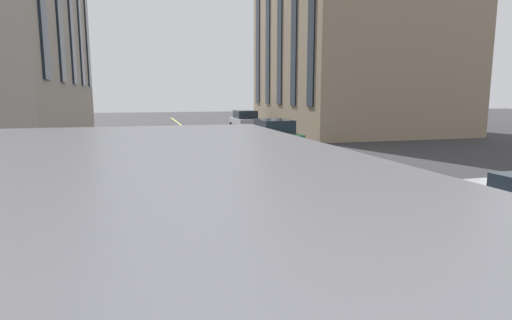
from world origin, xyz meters
TOP-DOWN VIEW (x-y plane):
  - lane_centre_line at (20.00, 0.00)m, footprint 80.00×0.16m
  - car_green_parked_b at (21.29, -3.12)m, footprint 4.70×2.14m
  - car_silver_mid at (35.39, -4.90)m, footprint 4.70×2.14m
  - pedestrian_companion at (2.43, 0.22)m, footprint 0.50×0.38m
  - building_right_near at (33.38, -14.41)m, footprint 17.27×13.95m

SIDE VIEW (x-z plane):
  - lane_centre_line at x=20.00m, z-range 0.00..0.01m
  - pedestrian_companion at x=2.43m, z-range 0.00..1.73m
  - car_green_parked_b at x=21.29m, z-range 0.03..1.91m
  - car_silver_mid at x=35.39m, z-range 0.03..1.91m
  - building_right_near at x=33.38m, z-range 0.00..17.46m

